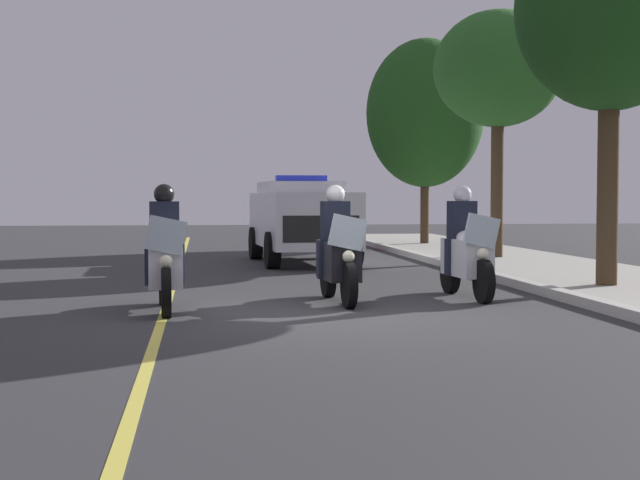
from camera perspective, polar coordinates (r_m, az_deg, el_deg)
The scene contains 11 objects.
ground_plane at distance 12.01m, azimuth 1.12°, elevation -4.69°, with size 80.00×80.00×0.00m, color #333335.
curb_strip at distance 13.03m, azimuth 17.04°, elevation -3.90°, with size 48.00×0.24×0.15m, color #B7B5AD.
lane_stripe_center at distance 11.89m, azimuth -9.70°, elevation -4.79°, with size 48.00×0.12×0.01m, color #E0D14C.
police_motorcycle_lead_left at distance 12.63m, azimuth -9.56°, elevation -1.18°, with size 2.14×0.60×1.72m.
police_motorcycle_lead_right at distance 13.45m, azimuth 1.11°, elevation -0.91°, with size 2.14×0.60×1.72m.
police_motorcycle_trailing at distance 14.21m, azimuth 9.00°, elevation -0.76°, with size 2.14×0.60×1.72m.
police_suv at distance 21.55m, azimuth -1.14°, elevation 1.40°, with size 5.00×2.30×2.05m.
cyclist_background at distance 27.08m, azimuth 2.29°, elevation 1.18°, with size 1.76×0.33×1.69m.
tree_mid_block at distance 16.10m, azimuth 17.48°, elevation 13.47°, with size 3.07×3.07×6.21m.
tree_far_back at distance 22.84m, azimuth 10.93°, elevation 10.27°, with size 3.09×3.09×5.91m.
tree_behind_suv at distance 29.26m, azimuth 6.51°, elevation 7.79°, with size 3.67×3.67×6.39m.
Camera 1 is at (11.78, -1.76, 1.53)m, focal length 51.84 mm.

